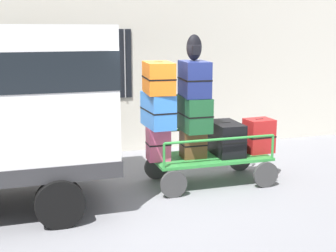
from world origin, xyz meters
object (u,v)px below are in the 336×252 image
Objects in this scene: luggage_cart at (210,162)px; suitcase_midleft_middle at (193,114)px; suitcase_left_middle at (158,110)px; suitcase_center_bottom at (226,138)px; suitcase_left_bottom at (158,144)px; suitcase_left_top at (158,78)px; backpack at (194,48)px; suitcase_midleft_bottom at (193,144)px; suitcase_midleft_top at (194,79)px; suitcase_midright_bottom at (259,136)px.

suitcase_midleft_middle is (-0.32, 0.02, 0.90)m from luggage_cart.
suitcase_left_middle is 1.41m from suitcase_center_bottom.
suitcase_left_top reaches higher than suitcase_left_bottom.
suitcase_midleft_bottom is at bearing 64.95° from backpack.
suitcase_center_bottom is at bearing 4.26° from suitcase_midleft_top.
suitcase_left_top is 0.80m from backpack.
suitcase_midleft_top is 1.68m from suitcase_midright_bottom.
backpack reaches higher than suitcase_midright_bottom.
suitcase_midright_bottom is 1.43× the size of backpack.
suitcase_midright_bottom is (1.28, -0.00, -1.09)m from suitcase_midleft_top.
suitcase_left_bottom is 1.21× the size of suitcase_midleft_bottom.
backpack is at bearing -2.45° from suitcase_left_middle.
suitcase_left_middle is (-0.00, 0.01, 0.59)m from suitcase_left_bottom.
suitcase_left_middle is 1.89× the size of backpack.
luggage_cart is at bearing 179.32° from suitcase_midright_bottom.
suitcase_left_middle is 0.65m from suitcase_midleft_middle.
suitcase_left_bottom is at bearing 90.00° from suitcase_left_top.
suitcase_midleft_bottom is at bearing -90.00° from suitcase_midleft_middle.
suitcase_midleft_middle reaches higher than suitcase_midleft_bottom.
backpack is (-0.65, -0.03, 1.64)m from suitcase_center_bottom.
backpack is at bearing -177.44° from suitcase_center_bottom.
backpack reaches higher than suitcase_center_bottom.
suitcase_midright_bottom is 2.07m from backpack.
suitcase_midleft_bottom is 0.60× the size of suitcase_center_bottom.
luggage_cart is 2.73× the size of suitcase_midleft_middle.
suitcase_left_middle is at bearing 90.00° from suitcase_left_top.
suitcase_left_bottom and suitcase_center_bottom have the same top height.
suitcase_midleft_bottom is at bearing -178.09° from suitcase_center_bottom.
suitcase_midleft_middle is at bearing -178.34° from suitcase_center_bottom.
suitcase_midright_bottom is at bearing -0.68° from luggage_cart.
suitcase_left_top is 1.36m from suitcase_midleft_bottom.
suitcase_left_bottom is 0.81m from suitcase_midleft_middle.
suitcase_left_middle is 0.83m from suitcase_midleft_top.
suitcase_left_middle is 1.33× the size of suitcase_midright_bottom.
suitcase_left_top is 0.91m from suitcase_midleft_middle.
suitcase_midleft_top is 1.28m from suitcase_center_bottom.
suitcase_left_middle reaches higher than suitcase_midright_bottom.
backpack reaches higher than luggage_cart.
suitcase_left_middle is at bearing 90.00° from suitcase_left_bottom.
suitcase_midleft_middle is 1.27× the size of suitcase_midright_bottom.
suitcase_midright_bottom reaches higher than suitcase_left_bottom.
suitcase_midright_bottom is at bearing -0.02° from suitcase_midleft_top.
suitcase_left_top reaches higher than suitcase_left_middle.
backpack is at bearing -1.85° from suitcase_left_bottom.
luggage_cart is 1.82m from suitcase_left_top.
suitcase_midright_bottom is at bearing -1.19° from suitcase_left_bottom.
suitcase_left_middle is at bearing 177.90° from luggage_cart.
suitcase_midleft_bottom is at bearing 1.56° from suitcase_left_top.
suitcase_left_top is at bearing 179.21° from suitcase_midleft_top.
suitcase_midleft_top is at bearing -79.54° from backpack.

